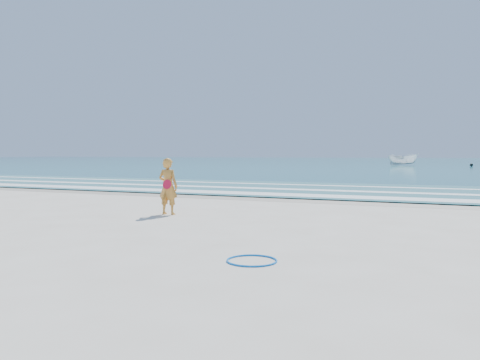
% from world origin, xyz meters
% --- Properties ---
extents(ground, '(400.00, 400.00, 0.00)m').
position_xyz_m(ground, '(0.00, 0.00, 0.00)').
color(ground, silver).
rests_on(ground, ground).
extents(wet_sand, '(400.00, 2.40, 0.00)m').
position_xyz_m(wet_sand, '(0.00, 9.00, 0.00)').
color(wet_sand, '#B2A893').
rests_on(wet_sand, ground).
extents(ocean, '(400.00, 190.00, 0.04)m').
position_xyz_m(ocean, '(0.00, 105.00, 0.02)').
color(ocean, '#19727F').
rests_on(ocean, ground).
extents(shallow, '(400.00, 10.00, 0.01)m').
position_xyz_m(shallow, '(0.00, 14.00, 0.04)').
color(shallow, '#59B7AD').
rests_on(shallow, ocean).
extents(foam_near, '(400.00, 1.40, 0.01)m').
position_xyz_m(foam_near, '(0.00, 10.30, 0.05)').
color(foam_near, white).
rests_on(foam_near, shallow).
extents(foam_mid, '(400.00, 0.90, 0.01)m').
position_xyz_m(foam_mid, '(0.00, 13.20, 0.05)').
color(foam_mid, white).
rests_on(foam_mid, shallow).
extents(foam_far, '(400.00, 0.60, 0.01)m').
position_xyz_m(foam_far, '(0.00, 16.50, 0.05)').
color(foam_far, white).
rests_on(foam_far, shallow).
extents(hoop, '(0.99, 0.99, 0.03)m').
position_xyz_m(hoop, '(2.81, -1.31, 0.02)').
color(hoop, '#0C77E2').
rests_on(hoop, ground).
extents(boat, '(4.76, 2.78, 1.73)m').
position_xyz_m(boat, '(0.61, 66.15, 0.90)').
color(boat, white).
rests_on(boat, ocean).
extents(buoy, '(0.42, 0.42, 0.42)m').
position_xyz_m(buoy, '(9.66, 62.01, 0.25)').
color(buoy, black).
rests_on(buoy, ocean).
extents(woman, '(0.60, 0.42, 1.63)m').
position_xyz_m(woman, '(-1.58, 3.22, 0.82)').
color(woman, orange).
rests_on(woman, ground).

